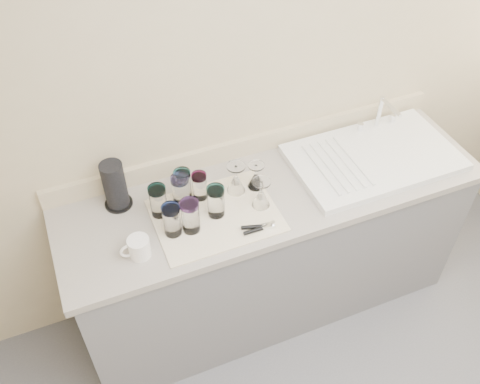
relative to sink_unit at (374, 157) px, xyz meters
name	(u,v)px	position (x,y,z in m)	size (l,w,h in m)	color
counter_unit	(270,249)	(-0.55, 0.00, -0.47)	(2.06, 0.62, 0.90)	slate
sink_unit	(374,157)	(0.00, 0.00, 0.00)	(0.82, 0.50, 0.22)	white
dish_towel	(216,215)	(-0.86, -0.06, -0.02)	(0.55, 0.42, 0.01)	white
tumbler_teal	(158,201)	(-1.09, 0.04, 0.07)	(0.08, 0.08, 0.16)	white
tumbler_cyan	(181,191)	(-0.98, 0.06, 0.07)	(0.08, 0.08, 0.16)	white
tumbler_purple	(200,186)	(-0.89, 0.07, 0.06)	(0.07, 0.07, 0.14)	white
tumbler_magenta	(172,220)	(-1.07, -0.09, 0.07)	(0.08, 0.08, 0.16)	white
tumbler_blue	(190,216)	(-0.99, -0.10, 0.07)	(0.08, 0.08, 0.16)	white
tumbler_lavender	(216,201)	(-0.86, -0.05, 0.07)	(0.08, 0.08, 0.16)	white
tumbler_extra	(183,184)	(-0.96, 0.10, 0.07)	(0.08, 0.08, 0.15)	white
goblet_back_left	(236,182)	(-0.72, 0.05, 0.04)	(0.09, 0.09, 0.15)	white
goblet_back_right	(256,179)	(-0.63, 0.04, 0.03)	(0.08, 0.08, 0.14)	white
goblet_front_right	(261,197)	(-0.65, -0.08, 0.04)	(0.08, 0.08, 0.15)	white
can_opener	(259,228)	(-0.72, -0.21, 0.00)	(0.15, 0.06, 0.02)	silver
white_mug	(138,248)	(-1.24, -0.15, 0.03)	(0.13, 0.09, 0.09)	white
paper_towel_roll	(115,186)	(-1.25, 0.18, 0.10)	(0.13, 0.13, 0.24)	black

